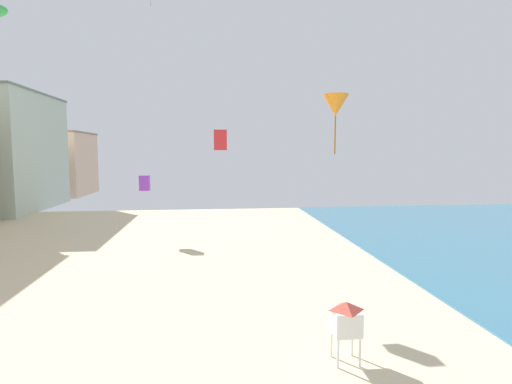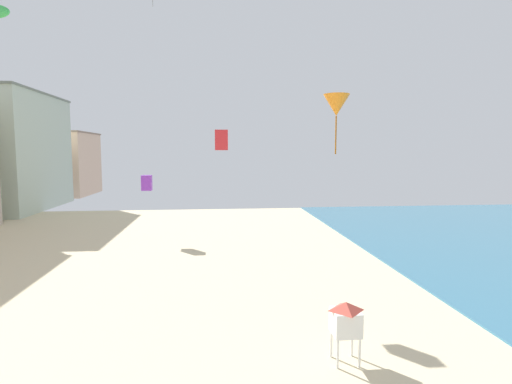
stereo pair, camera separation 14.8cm
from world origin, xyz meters
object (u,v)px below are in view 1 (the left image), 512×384
Objects in this scene: lifeguard_stand at (346,319)px; kite_red_box at (220,140)px; kite_purple_box at (145,183)px; kite_orange_delta_2 at (336,105)px.

lifeguard_stand is 13.34m from kite_red_box.
kite_orange_delta_2 is at bearing -55.06° from kite_purple_box.
kite_red_box is 7.43m from kite_orange_delta_2.
kite_orange_delta_2 is (6.12, -3.83, 1.76)m from kite_red_box.
kite_red_box is at bearing 114.55° from lifeguard_stand.
kite_purple_box is at bearing 115.20° from kite_red_box.
kite_orange_delta_2 reaches higher than kite_red_box.
kite_red_box is (-4.85, 9.90, 7.51)m from lifeguard_stand.
kite_purple_box is (-7.10, 15.09, -3.75)m from kite_red_box.
lifeguard_stand is 0.80× the size of kite_orange_delta_2.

